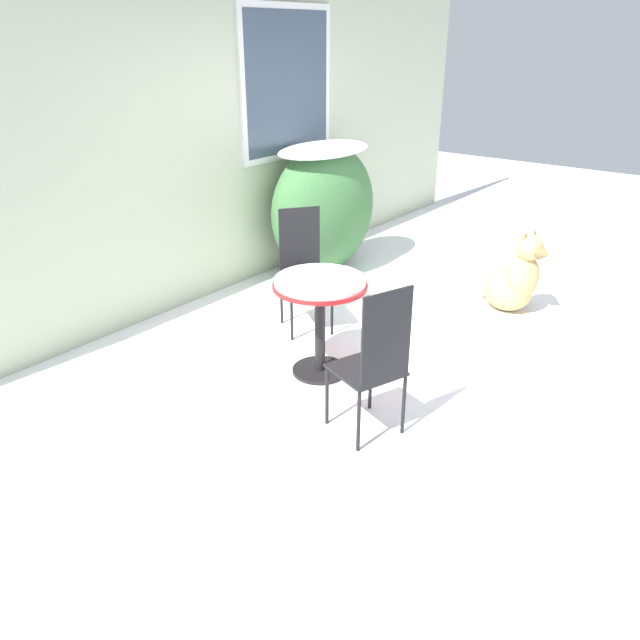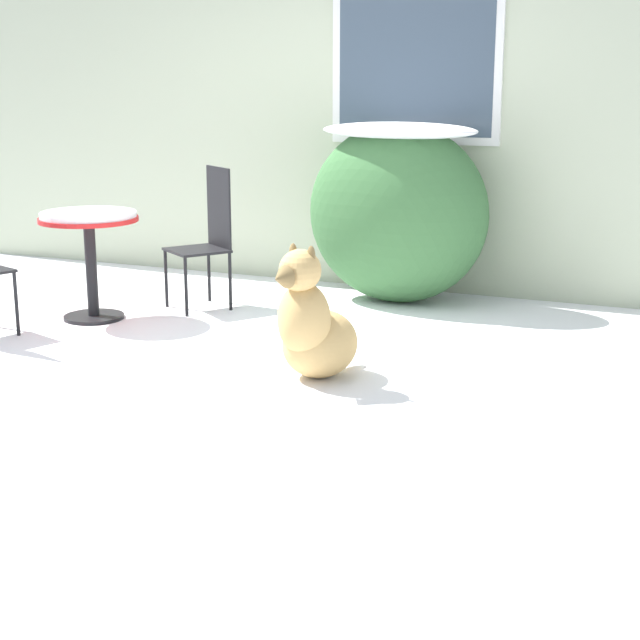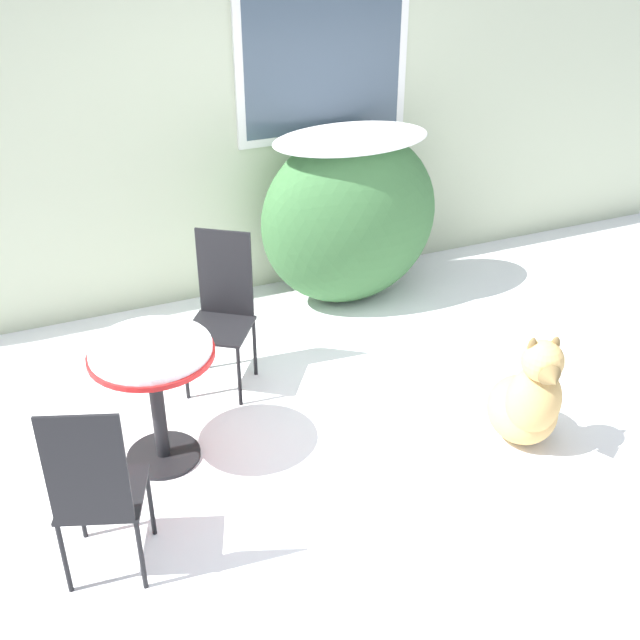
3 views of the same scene
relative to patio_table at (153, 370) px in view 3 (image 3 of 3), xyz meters
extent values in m
plane|color=white|center=(1.06, -0.38, -0.59)|extent=(16.00, 16.00, 0.00)
cube|color=#B2BC9E|center=(1.06, 1.82, 0.93)|extent=(8.00, 0.06, 3.04)
cube|color=silver|center=(1.74, 1.77, 1.27)|extent=(1.33, 0.04, 1.44)
cube|color=#3D4C5B|center=(1.74, 1.76, 1.27)|extent=(1.21, 0.01, 1.32)
ellipsoid|color=#386638|center=(1.77, 1.33, 0.07)|extent=(1.36, 0.81, 1.32)
ellipsoid|color=white|center=(1.77, 1.33, 0.67)|extent=(1.16, 0.68, 0.12)
cylinder|color=black|center=(0.00, 0.00, -0.58)|extent=(0.42, 0.42, 0.03)
cylinder|color=black|center=(0.00, 0.00, -0.24)|extent=(0.08, 0.08, 0.66)
cylinder|color=red|center=(0.00, 0.00, 0.10)|extent=(0.68, 0.68, 0.03)
cylinder|color=white|center=(0.00, 0.00, 0.14)|extent=(0.65, 0.65, 0.04)
cube|color=black|center=(0.52, 0.56, -0.16)|extent=(0.53, 0.53, 0.02)
cube|color=black|center=(0.62, 0.71, 0.13)|extent=(0.30, 0.21, 0.58)
cylinder|color=black|center=(0.28, 0.51, -0.38)|extent=(0.02, 0.02, 0.42)
cylinder|color=black|center=(0.56, 0.31, -0.38)|extent=(0.02, 0.02, 0.42)
cylinder|color=black|center=(0.47, 0.80, -0.38)|extent=(0.02, 0.02, 0.42)
cylinder|color=black|center=(0.76, 0.60, -0.38)|extent=(0.02, 0.02, 0.42)
cube|color=black|center=(-0.40, -0.68, -0.16)|extent=(0.49, 0.49, 0.02)
cube|color=black|center=(-0.46, -0.85, 0.13)|extent=(0.34, 0.13, 0.58)
cylinder|color=black|center=(-0.18, -0.57, -0.38)|extent=(0.02, 0.02, 0.42)
cylinder|color=black|center=(-0.51, -0.46, -0.38)|extent=(0.02, 0.02, 0.42)
cylinder|color=black|center=(-0.30, -0.90, -0.38)|extent=(0.02, 0.02, 0.42)
cylinder|color=black|center=(-0.62, -0.78, -0.38)|extent=(0.02, 0.02, 0.42)
ellipsoid|color=tan|center=(1.98, -0.62, -0.40)|extent=(0.51, 0.55, 0.38)
ellipsoid|color=tan|center=(1.94, -0.75, -0.24)|extent=(0.37, 0.35, 0.42)
sphere|color=tan|center=(1.93, -0.78, 0.04)|extent=(0.23, 0.23, 0.23)
cone|color=brown|center=(1.89, -0.93, 0.02)|extent=(0.15, 0.12, 0.13)
ellipsoid|color=brown|center=(1.88, -0.75, 0.13)|extent=(0.06, 0.05, 0.10)
ellipsoid|color=brown|center=(2.00, -0.78, 0.13)|extent=(0.06, 0.05, 0.10)
ellipsoid|color=tan|center=(2.04, -0.42, -0.51)|extent=(0.14, 0.23, 0.07)
camera|label=1|loc=(-3.22, -2.52, 1.73)|focal=35.00mm
camera|label=2|loc=(4.06, -5.49, 1.06)|focal=55.00mm
camera|label=3|loc=(-0.56, -3.64, 2.38)|focal=45.00mm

